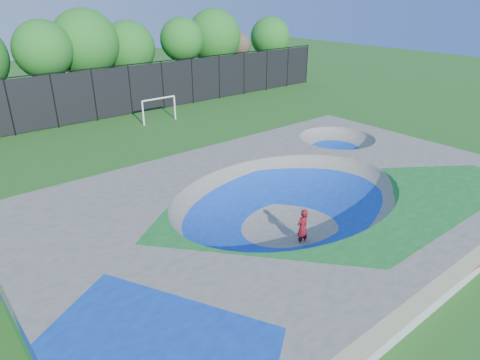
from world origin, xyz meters
name	(u,v)px	position (x,y,z in m)	size (l,w,h in m)	color
ground	(288,223)	(0.00, 0.00, 0.00)	(120.00, 120.00, 0.00)	#1F5718
skate_deck	(289,207)	(0.00, 0.00, 0.75)	(22.00, 14.00, 1.50)	gray
skater	(302,228)	(-0.87, -1.62, 0.79)	(0.58, 0.38, 1.59)	red
skateboard	(301,244)	(-0.87, -1.62, 0.03)	(0.78, 0.22, 0.05)	black
soccer_goal	(159,105)	(3.60, 17.51, 1.31)	(2.88, 0.12, 1.90)	white
fence	(94,94)	(0.00, 21.00, 2.10)	(48.09, 0.09, 4.04)	black
treeline	(37,51)	(-2.17, 26.19, 5.00)	(52.60, 7.22, 8.14)	#4A3325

